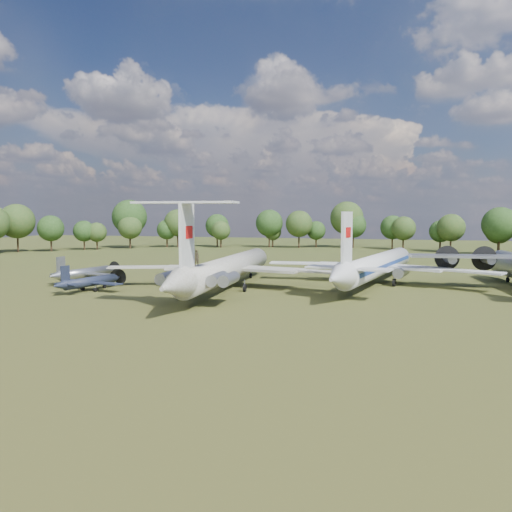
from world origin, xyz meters
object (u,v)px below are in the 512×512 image
(il62_airliner, at_px, (229,273))
(person_on_il62, at_px, (196,258))
(tu104_jet, at_px, (377,269))
(small_prop_northwest, at_px, (85,275))
(small_prop_west, at_px, (90,284))

(il62_airliner, relative_size, person_on_il62, 25.69)
(il62_airliner, bearing_deg, tu104_jet, 25.70)
(small_prop_northwest, bearing_deg, person_on_il62, -18.57)
(small_prop_west, xyz_separation_m, person_on_il62, (18.66, -6.59, 4.67))
(tu104_jet, height_order, small_prop_northwest, tu104_jet)
(tu104_jet, distance_m, person_on_il62, 31.10)
(tu104_jet, bearing_deg, small_prop_northwest, -156.60)
(small_prop_west, distance_m, person_on_il62, 20.33)
(person_on_il62, bearing_deg, tu104_jet, -139.72)
(small_prop_west, bearing_deg, il62_airliner, 32.47)
(small_prop_northwest, bearing_deg, small_prop_west, -40.11)
(tu104_jet, xyz_separation_m, small_prop_west, (-38.34, -17.26, -1.34))
(small_prop_west, height_order, small_prop_northwest, small_prop_northwest)
(small_prop_west, bearing_deg, small_prop_northwest, 140.68)
(il62_airliner, bearing_deg, person_on_il62, -90.00)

